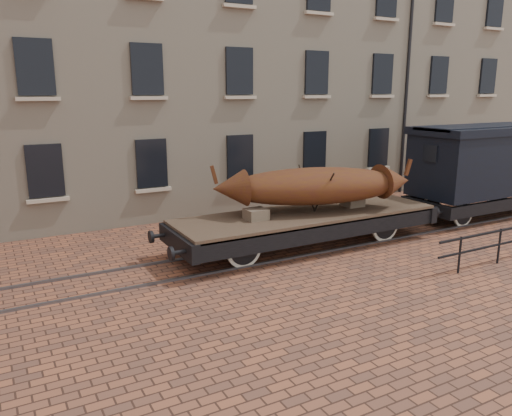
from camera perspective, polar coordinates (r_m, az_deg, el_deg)
ground at (r=15.11m, az=3.39°, el=-4.88°), size 90.00×90.00×0.00m
warehouse_cream at (r=24.67m, az=-3.15°, el=18.62°), size 40.00×10.19×14.00m
rail_track at (r=15.10m, az=3.39°, el=-4.77°), size 30.00×1.52×0.06m
flatcar_wagon at (r=15.25m, az=5.81°, el=-1.31°), size 9.31×2.53×1.41m
iron_boat at (r=15.19m, az=6.77°, el=2.55°), size 6.31×3.15×1.53m
goods_van at (r=20.56m, az=24.68°, el=5.01°), size 6.70×2.44×3.46m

